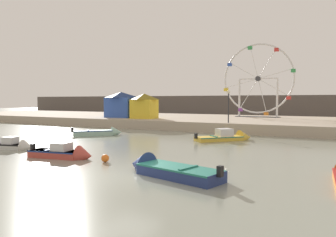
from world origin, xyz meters
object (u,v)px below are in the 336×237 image
motorboat_seafoam (101,133)px  mooring_buoy_orange (105,158)px  motorboat_navy_blue (163,169)px  carnival_booth_yellow_awning (144,106)px  motorboat_mustard_yellow (229,137)px  motorboat_pale_grey (13,145)px  carnival_booth_blue_tent (121,104)px  ferris_wheel_white_frame (258,80)px  promenade_lamp_near (229,101)px  motorboat_faded_red (66,153)px

motorboat_seafoam → mooring_buoy_orange: bearing=-96.4°
motorboat_seafoam → motorboat_navy_blue: size_ratio=0.78×
carnival_booth_yellow_awning → motorboat_mustard_yellow: bearing=-35.5°
motorboat_navy_blue → motorboat_pale_grey: bearing=5.6°
motorboat_navy_blue → carnival_booth_blue_tent: (-19.67, 23.35, 2.62)m
carnival_booth_yellow_awning → carnival_booth_blue_tent: size_ratio=0.77×
motorboat_pale_grey → ferris_wheel_white_frame: size_ratio=0.37×
motorboat_mustard_yellow → carnival_booth_blue_tent: size_ratio=1.08×
promenade_lamp_near → motorboat_seafoam: bearing=-142.2°
promenade_lamp_near → mooring_buoy_orange: (-1.07, -18.72, -3.12)m
promenade_lamp_near → motorboat_pale_grey: bearing=-118.8°
motorboat_pale_grey → carnival_booth_blue_tent: 22.64m
motorboat_mustard_yellow → mooring_buoy_orange: bearing=-150.8°
carnival_booth_blue_tent → ferris_wheel_white_frame: bearing=27.4°
ferris_wheel_white_frame → mooring_buoy_orange: size_ratio=23.38×
motorboat_mustard_yellow → carnival_booth_yellow_awning: size_ratio=1.40×
motorboat_mustard_yellow → motorboat_pale_grey: 17.00m
carnival_booth_yellow_awning → ferris_wheel_white_frame: bearing=37.2°
promenade_lamp_near → ferris_wheel_white_frame: bearing=90.3°
promenade_lamp_near → mooring_buoy_orange: 19.01m
mooring_buoy_orange → carnival_booth_yellow_awning: bearing=117.3°
carnival_booth_yellow_awning → motorboat_navy_blue: bearing=-59.8°
mooring_buoy_orange → motorboat_navy_blue: bearing=-14.4°
motorboat_seafoam → motorboat_mustard_yellow: (12.31, 2.18, 0.00)m
motorboat_faded_red → motorboat_pale_grey: bearing=162.8°
motorboat_faded_red → carnival_booth_blue_tent: carnival_booth_blue_tent is taller
motorboat_pale_grey → mooring_buoy_orange: 8.86m
carnival_booth_yellow_awning → mooring_buoy_orange: 24.31m
motorboat_faded_red → motorboat_navy_blue: size_ratio=0.81×
motorboat_mustard_yellow → motorboat_pale_grey: (-11.87, -12.16, -0.02)m
motorboat_navy_blue → mooring_buoy_orange: 4.48m
carnival_booth_yellow_awning → carnival_booth_blue_tent: 4.30m
mooring_buoy_orange → motorboat_seafoam: bearing=130.9°
motorboat_seafoam → motorboat_faded_red: (6.34, -10.76, 0.01)m
motorboat_seafoam → motorboat_faded_red: 12.49m
motorboat_pale_grey → mooring_buoy_orange: size_ratio=8.74×
motorboat_navy_blue → ferris_wheel_white_frame: 33.94m
carnival_booth_blue_tent → motorboat_mustard_yellow: bearing=-30.8°
carnival_booth_blue_tent → mooring_buoy_orange: (15.33, -22.24, -2.67)m
motorboat_navy_blue → promenade_lamp_near: size_ratio=1.59×
motorboat_seafoam → motorboat_faded_red: motorboat_faded_red is taller
carnival_booth_blue_tent → mooring_buoy_orange: bearing=-59.2°
motorboat_faded_red → motorboat_navy_blue: bearing=-17.8°
carnival_booth_blue_tent → motorboat_seafoam: bearing=-66.1°
motorboat_navy_blue → promenade_lamp_near: (-3.27, 19.83, 3.07)m
motorboat_pale_grey → motorboat_navy_blue: (13.17, -1.82, 0.01)m
motorboat_seafoam → mooring_buoy_orange: size_ratio=9.62×
motorboat_mustard_yellow → motorboat_navy_blue: bearing=-132.2°
motorboat_seafoam → carnival_booth_blue_tent: size_ratio=0.97×
motorboat_navy_blue → promenade_lamp_near: 20.33m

